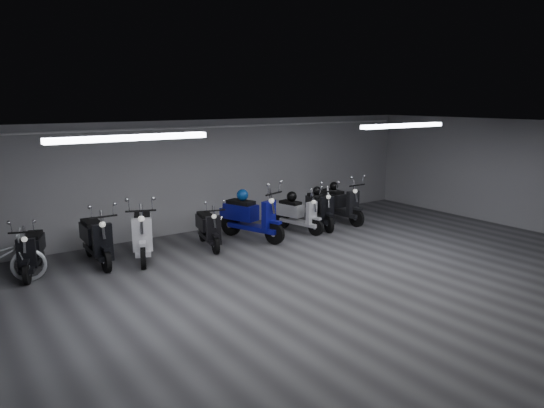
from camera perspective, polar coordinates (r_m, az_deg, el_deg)
floor at (r=8.94m, az=6.16°, el=-9.82°), size 14.00×10.00×0.01m
ceiling at (r=8.33m, az=6.59°, el=8.45°), size 14.00×10.00×0.01m
back_wall at (r=12.64m, az=-8.83°, el=3.14°), size 14.00×0.01×2.80m
right_wall at (r=14.12m, az=28.24°, el=2.77°), size 0.01×10.00×2.80m
fluor_strip_left at (r=7.66m, az=-15.91°, el=7.30°), size 2.40×0.18×0.08m
fluor_strip_right at (r=11.18m, az=14.79°, el=8.67°), size 2.40×0.18×0.08m
conduit at (r=12.44m, az=-8.83°, el=8.65°), size 13.60×0.05×0.05m
scooter_0 at (r=10.52m, az=-25.89°, el=-4.16°), size 1.07×1.70×1.20m
scooter_1 at (r=10.66m, az=-19.51°, el=-2.98°), size 0.65×1.85×1.37m
scooter_2 at (r=10.72m, az=-14.63°, el=-2.37°), size 1.31×2.05×1.45m
scooter_3 at (r=11.29m, az=-7.29°, el=-2.03°), size 0.86×1.68×1.19m
scooter_4 at (r=11.79m, az=-2.33°, el=-0.62°), size 1.28×2.10×1.48m
scooter_6 at (r=12.53m, az=3.06°, el=-0.49°), size 0.90×1.72×1.22m
scooter_7 at (r=13.02m, az=5.56°, el=0.16°), size 1.11×1.87×1.32m
scooter_9 at (r=13.59m, az=7.83°, el=0.73°), size 0.68×1.87×1.38m
helmet_0 at (r=11.89m, az=-3.40°, el=1.04°), size 0.28×0.28×0.28m
helmet_1 at (r=13.19m, az=5.18°, el=1.53°), size 0.23×0.23×0.23m
helmet_2 at (r=13.72m, az=7.10°, el=2.05°), size 0.23×0.23×0.23m
helmet_3 at (r=12.62m, az=2.27°, el=0.88°), size 0.26×0.26×0.26m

